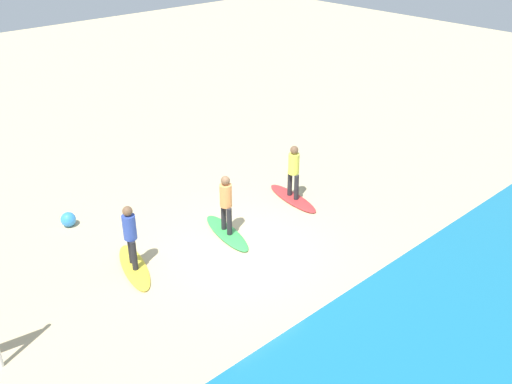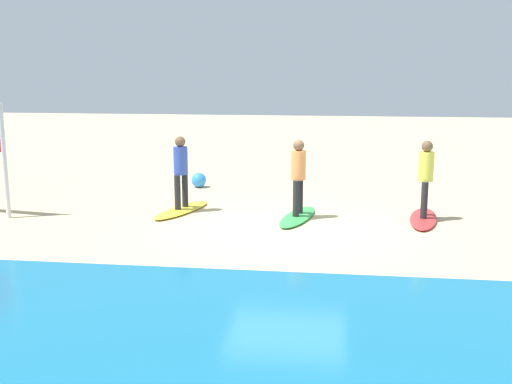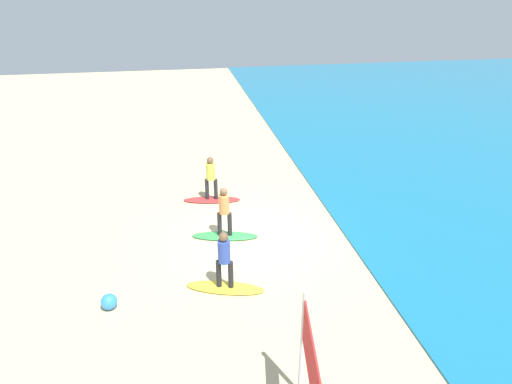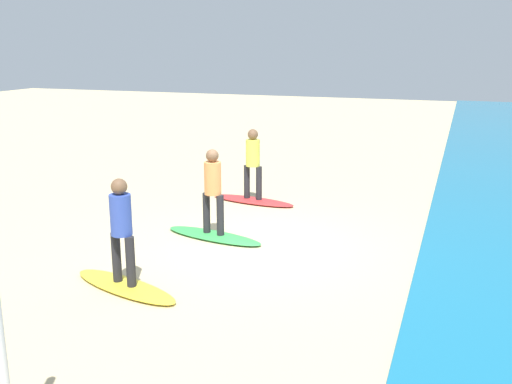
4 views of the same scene
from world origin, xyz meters
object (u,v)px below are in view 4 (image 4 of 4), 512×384
(surfer_red, at_px, (253,159))
(surfboard_green, at_px, (214,236))
(surfboard_red, at_px, (253,200))
(surfboard_yellow, at_px, (125,286))
(surfer_green, at_px, (213,186))
(surfer_yellow, at_px, (121,224))

(surfer_red, xyz_separation_m, surfboard_green, (2.69, 0.17, -0.99))
(surfboard_red, relative_size, surfer_red, 1.28)
(surfer_red, distance_m, surfboard_yellow, 5.46)
(surfboard_red, height_order, surfer_green, surfer_green)
(surfboard_red, xyz_separation_m, surfer_green, (2.69, 0.17, 0.99))
(surfboard_green, height_order, surfer_green, surfer_green)
(surfer_red, distance_m, surfboard_green, 2.88)
(surfer_red, xyz_separation_m, surfer_yellow, (5.36, -0.14, 0.00))
(surfer_red, bearing_deg, surfer_yellow, -1.45)
(surfboard_red, distance_m, surfer_green, 2.88)
(surfboard_green, xyz_separation_m, surfboard_yellow, (2.67, -0.31, 0.00))
(surfboard_red, height_order, surfer_yellow, surfer_yellow)
(surfboard_green, bearing_deg, surfer_green, 101.50)
(surfboard_yellow, bearing_deg, surfboard_green, 101.02)
(surfboard_red, xyz_separation_m, surfboard_yellow, (5.36, -0.14, 0.00))
(surfboard_red, bearing_deg, surfer_red, 8.73)
(surfboard_green, bearing_deg, surfboard_red, 105.20)
(surfer_green, xyz_separation_m, surfboard_yellow, (2.67, -0.31, -0.99))
(surfer_yellow, bearing_deg, surfboard_red, 178.55)
(surfer_red, relative_size, surfer_yellow, 1.00)
(surfboard_green, distance_m, surfboard_yellow, 2.69)
(surfboard_red, distance_m, surfboard_green, 2.70)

